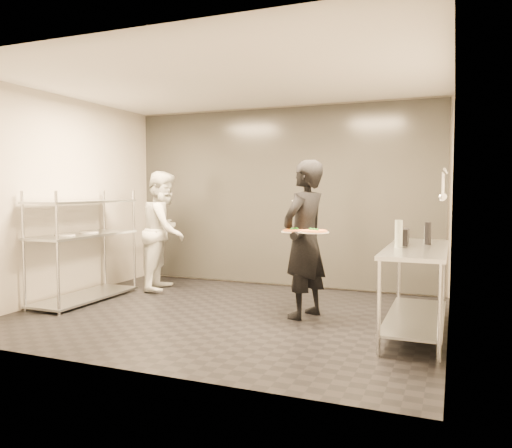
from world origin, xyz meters
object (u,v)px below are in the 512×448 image
at_px(bottle_green, 399,234).
at_px(bottle_dark, 428,233).
at_px(pizza_plate_near, 294,231).
at_px(pos_monitor, 406,237).
at_px(chef, 164,231).
at_px(pizza_plate_far, 315,231).
at_px(waiter, 305,239).
at_px(pass_rack, 84,244).
at_px(bottle_clear, 427,234).
at_px(salad_plate, 304,199).
at_px(prep_counter, 416,275).

xyz_separation_m(bottle_green, bottle_dark, (0.27, 0.35, -0.02)).
height_order(pizza_plate_near, pos_monitor, pos_monitor).
height_order(chef, pizza_plate_far, chef).
height_order(waiter, pizza_plate_far, waiter).
height_order(waiter, bottle_green, waiter).
bearing_deg(pizza_plate_far, pass_rack, 179.53).
height_order(chef, pizza_plate_near, chef).
distance_m(pizza_plate_near, bottle_green, 1.19).
bearing_deg(pizza_plate_near, bottle_green, -6.67).
bearing_deg(bottle_dark, bottle_green, -127.30).
bearing_deg(bottle_clear, salad_plate, -178.17).
bearing_deg(pos_monitor, prep_counter, -45.85).
distance_m(chef, salad_plate, 2.47).
bearing_deg(bottle_dark, prep_counter, -108.85).
bearing_deg(pizza_plate_far, chef, 157.34).
xyz_separation_m(waiter, pizza_plate_near, (-0.08, -0.18, 0.11)).
distance_m(pos_monitor, bottle_dark, 0.26).
bearing_deg(prep_counter, waiter, 169.42).
height_order(prep_counter, bottle_clear, bottle_clear).
xyz_separation_m(waiter, bottle_clear, (1.35, 0.34, 0.08)).
bearing_deg(pass_rack, prep_counter, 0.03).
bearing_deg(bottle_green, pizza_plate_far, 176.74).
relative_size(prep_counter, bottle_clear, 10.20).
bearing_deg(prep_counter, bottle_green, -155.37).
xyz_separation_m(prep_counter, waiter, (-1.28, 0.24, 0.30)).
xyz_separation_m(pass_rack, pizza_plate_near, (2.97, 0.06, 0.27)).
bearing_deg(bottle_clear, pizza_plate_far, -152.36).
height_order(waiter, pizza_plate_near, waiter).
distance_m(prep_counter, bottle_dark, 0.51).
relative_size(prep_counter, bottle_green, 6.40).
bearing_deg(pizza_plate_far, pizza_plate_near, 162.21).
xyz_separation_m(waiter, bottle_dark, (1.37, 0.03, 0.11)).
relative_size(pizza_plate_far, pos_monitor, 1.31).
height_order(pass_rack, pizza_plate_far, pass_rack).
bearing_deg(pizza_plate_near, bottle_clear, 20.03).
bearing_deg(salad_plate, pizza_plate_near, -87.39).
xyz_separation_m(chef, bottle_green, (3.55, -1.15, 0.17)).
height_order(pizza_plate_far, bottle_clear, bottle_clear).
bearing_deg(bottle_green, pass_rack, 178.92).
bearing_deg(pizza_plate_near, bottle_dark, 8.51).
bearing_deg(bottle_clear, waiter, -165.99).
bearing_deg(pos_monitor, bottle_clear, 67.38).
distance_m(pass_rack, salad_plate, 3.07).
xyz_separation_m(bottle_green, bottle_clear, (0.24, 0.66, -0.05)).
bearing_deg(pos_monitor, bottle_green, -105.79).
distance_m(waiter, pizza_plate_near, 0.23).
relative_size(pizza_plate_far, bottle_green, 1.15).
bearing_deg(chef, pos_monitor, -119.74).
height_order(chef, bottle_green, chef).
relative_size(bottle_clear, bottle_dark, 0.72).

